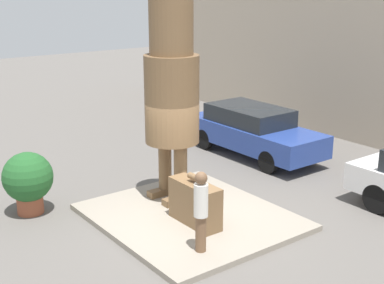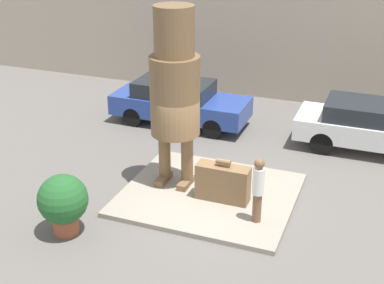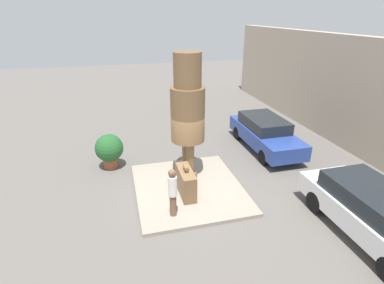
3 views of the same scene
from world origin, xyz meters
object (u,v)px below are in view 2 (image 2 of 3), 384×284
Objects in this scene: statue_figure at (175,84)px; giant_suitcase at (223,183)px; parked_car_blue at (179,101)px; tourist at (258,188)px; planter_pot at (63,202)px; parked_car_white at (374,126)px.

giant_suitcase is at bearing -16.80° from statue_figure.
parked_car_blue reaches higher than giant_suitcase.
planter_pot is at bearing -155.10° from tourist.
parked_car_white reaches higher than parked_car_blue.
statue_figure is 3.20× the size of planter_pot.
parked_car_blue is (-1.65, 4.19, -2.08)m from statue_figure.
tourist is 0.34× the size of parked_car_white.
giant_suitcase is 0.92× the size of planter_pot.
statue_figure is 4.96m from parked_car_blue.
planter_pot is at bearing -139.51° from giant_suitcase.
giant_suitcase is 0.28× the size of parked_car_white.
parked_car_white is (3.31, 4.74, 0.22)m from giant_suitcase.
parked_car_white is 3.24× the size of planter_pot.
statue_figure is 3.95m from planter_pot.
giant_suitcase is 0.83× the size of tourist.
statue_figure is 3.34m from tourist.
planter_pot is at bearing -89.08° from parked_car_blue.
giant_suitcase is at bearing -124.88° from parked_car_white.
statue_figure reaches higher than planter_pot.
planter_pot is at bearing -117.02° from statue_figure.
statue_figure is 0.99× the size of parked_car_white.
tourist is at bearing -51.78° from parked_car_blue.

